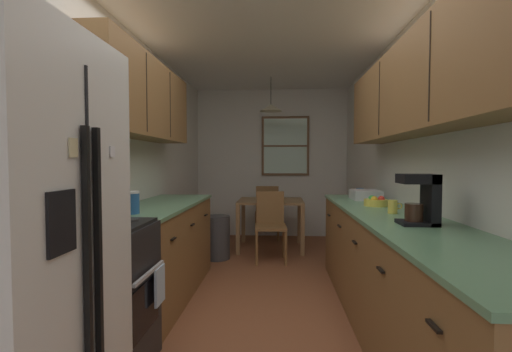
{
  "coord_description": "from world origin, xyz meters",
  "views": [
    {
      "loc": [
        0.12,
        -2.48,
        1.3
      ],
      "look_at": [
        -0.12,
        1.22,
        1.15
      ],
      "focal_mm": 24.43,
      "sensor_mm": 36.0,
      "label": 1
    }
  ],
  "objects": [
    {
      "name": "ground_plane",
      "position": [
        0.0,
        1.0,
        0.0
      ],
      "size": [
        12.0,
        12.0,
        0.0
      ],
      "primitive_type": "plane",
      "color": "brown"
    },
    {
      "name": "wall_left",
      "position": [
        -1.35,
        1.0,
        1.27
      ],
      "size": [
        0.1,
        9.0,
        2.55
      ],
      "primitive_type": "cube",
      "color": "silver",
      "rests_on": "ground"
    },
    {
      "name": "wall_right",
      "position": [
        1.35,
        1.0,
        1.27
      ],
      "size": [
        0.1,
        9.0,
        2.55
      ],
      "primitive_type": "cube",
      "color": "silver",
      "rests_on": "ground"
    },
    {
      "name": "wall_back",
      "position": [
        0.0,
        3.65,
        1.27
      ],
      "size": [
        4.4,
        0.1,
        2.55
      ],
      "primitive_type": "cube",
      "color": "silver",
      "rests_on": "ground"
    },
    {
      "name": "ceiling_slab",
      "position": [
        0.0,
        1.0,
        2.59
      ],
      "size": [
        4.4,
        9.0,
        0.08
      ],
      "primitive_type": "cube",
      "color": "white"
    },
    {
      "name": "refrigerator",
      "position": [
        -0.96,
        -1.16,
        0.91
      ],
      "size": [
        0.7,
        0.79,
        1.81
      ],
      "color": "white",
      "rests_on": "ground"
    },
    {
      "name": "stove_range",
      "position": [
        -0.99,
        -0.46,
        0.47
      ],
      "size": [
        0.66,
        0.58,
        1.1
      ],
      "color": "black",
      "rests_on": "ground"
    },
    {
      "name": "microwave_over_range",
      "position": [
        -1.11,
        -0.45,
        1.67
      ],
      "size": [
        0.39,
        0.59,
        0.34
      ],
      "color": "black"
    },
    {
      "name": "counter_left",
      "position": [
        -1.0,
        0.75,
        0.45
      ],
      "size": [
        0.64,
        1.83,
        0.9
      ],
      "color": "brown",
      "rests_on": "ground"
    },
    {
      "name": "upper_cabinets_left",
      "position": [
        -1.14,
        0.7,
        1.88
      ],
      "size": [
        0.33,
        1.91,
        0.72
      ],
      "color": "brown"
    },
    {
      "name": "counter_right",
      "position": [
        1.0,
        0.12,
        0.45
      ],
      "size": [
        0.64,
        3.32,
        0.9
      ],
      "color": "brown",
      "rests_on": "ground"
    },
    {
      "name": "upper_cabinets_right",
      "position": [
        1.14,
        0.07,
        1.84
      ],
      "size": [
        0.33,
        3.0,
        0.67
      ],
      "color": "brown"
    },
    {
      "name": "dining_table",
      "position": [
        0.01,
        2.69,
        0.62
      ],
      "size": [
        0.95,
        0.8,
        0.73
      ],
      "color": "olive",
      "rests_on": "ground"
    },
    {
      "name": "dining_chair_near",
      "position": [
        0.02,
        2.08,
        0.5
      ],
      "size": [
        0.42,
        0.42,
        0.9
      ],
      "color": "brown",
      "rests_on": "ground"
    },
    {
      "name": "dining_chair_far",
      "position": [
        -0.06,
        3.3,
        0.5
      ],
      "size": [
        0.41,
        0.41,
        0.9
      ],
      "color": "brown",
      "rests_on": "ground"
    },
    {
      "name": "pendant_light",
      "position": [
        0.01,
        2.69,
        2.09
      ],
      "size": [
        0.33,
        0.33,
        0.51
      ],
      "color": "black"
    },
    {
      "name": "back_window",
      "position": [
        0.24,
        3.58,
        1.57
      ],
      "size": [
        0.82,
        0.05,
        1.02
      ],
      "color": "brown"
    },
    {
      "name": "trash_bin",
      "position": [
        -0.7,
        2.1,
        0.29
      ],
      "size": [
        0.35,
        0.35,
        0.57
      ],
      "primitive_type": "cylinder",
      "color": "#3F3F42",
      "rests_on": "ground"
    },
    {
      "name": "storage_canister",
      "position": [
        -1.0,
        0.1,
        0.99
      ],
      "size": [
        0.12,
        0.12,
        0.17
      ],
      "color": "#265999",
      "rests_on": "counter_left"
    },
    {
      "name": "dish_towel",
      "position": [
        -0.64,
        -0.31,
        0.5
      ],
      "size": [
        0.02,
        0.16,
        0.24
      ],
      "primitive_type": "cube",
      "color": "silver"
    },
    {
      "name": "coffee_maker",
      "position": [
        1.03,
        -0.24,
        1.07
      ],
      "size": [
        0.22,
        0.18,
        0.32
      ],
      "color": "black",
      "rests_on": "counter_right"
    },
    {
      "name": "mug_by_coffeemaker",
      "position": [
        1.06,
        1.58,
        0.95
      ],
      "size": [
        0.12,
        0.08,
        0.09
      ],
      "color": "#335999",
      "rests_on": "counter_right"
    },
    {
      "name": "mug_spare",
      "position": [
        1.0,
        0.24,
        0.95
      ],
      "size": [
        0.11,
        0.07,
        0.1
      ],
      "color": "#E5CC4C",
      "rests_on": "counter_right"
    },
    {
      "name": "fruit_bowl",
      "position": [
        1.0,
        0.7,
        0.94
      ],
      "size": [
        0.21,
        0.21,
        0.09
      ],
      "color": "#E5D14C",
      "rests_on": "counter_right"
    },
    {
      "name": "dish_rack",
      "position": [
        1.04,
        1.24,
        0.95
      ],
      "size": [
        0.28,
        0.34,
        0.1
      ],
      "primitive_type": "cube",
      "color": "silver",
      "rests_on": "counter_right"
    },
    {
      "name": "table_serving_bowl",
      "position": [
        0.12,
        2.67,
        0.76
      ],
      "size": [
        0.17,
        0.17,
        0.06
      ],
      "primitive_type": "cylinder",
      "color": "#E0D14C",
      "rests_on": "dining_table"
    }
  ]
}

